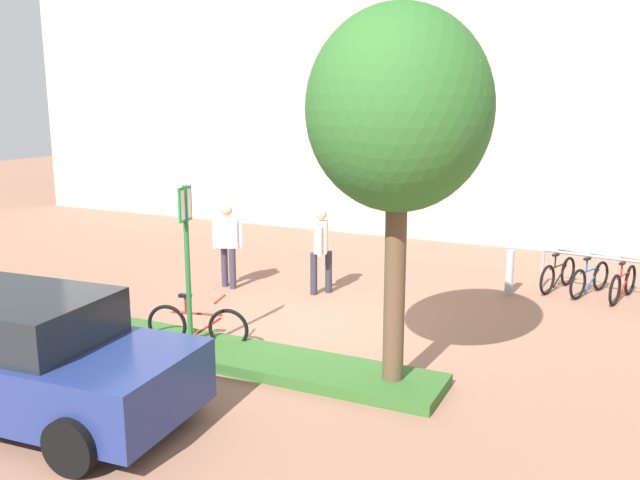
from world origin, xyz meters
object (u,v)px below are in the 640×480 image
(parking_sign_post, at_px, (187,246))
(bike_at_sign, at_px, (198,326))
(person_casual_tan, at_px, (321,246))
(car_navy_sedan, at_px, (22,356))
(tree_sidewalk, at_px, (399,112))
(bollard_steel, at_px, (509,272))
(bike_rack_cluster, at_px, (640,285))
(person_shirt_blue, at_px, (228,241))

(parking_sign_post, height_order, bike_at_sign, parking_sign_post)
(person_casual_tan, xyz_separation_m, car_navy_sedan, (-1.07, -6.32, -0.23))
(tree_sidewalk, distance_m, car_navy_sedan, 5.55)
(bollard_steel, xyz_separation_m, car_navy_sedan, (-4.47, -7.88, 0.31))
(car_navy_sedan, bearing_deg, bike_rack_cluster, 50.83)
(bike_rack_cluster, bearing_deg, person_shirt_blue, -162.01)
(bike_at_sign, xyz_separation_m, person_casual_tan, (0.49, 3.50, 0.63))
(parking_sign_post, height_order, car_navy_sedan, parking_sign_post)
(person_shirt_blue, bearing_deg, bike_at_sign, -65.14)
(parking_sign_post, distance_m, bike_at_sign, 1.36)
(tree_sidewalk, height_order, bollard_steel, tree_sidewalk)
(bike_at_sign, bearing_deg, bollard_steel, 52.49)
(tree_sidewalk, distance_m, bollard_steel, 6.18)
(person_shirt_blue, height_order, car_navy_sedan, person_shirt_blue)
(person_shirt_blue, bearing_deg, bollard_steel, 20.42)
(bike_rack_cluster, bearing_deg, bollard_steel, -167.70)
(person_casual_tan, bearing_deg, bike_rack_cluster, 19.78)
(bike_at_sign, height_order, person_shirt_blue, person_shirt_blue)
(parking_sign_post, bearing_deg, bike_at_sign, 97.26)
(tree_sidewalk, bearing_deg, car_navy_sedan, -145.74)
(parking_sign_post, bearing_deg, tree_sidewalk, 1.08)
(bike_at_sign, distance_m, person_casual_tan, 3.59)
(person_casual_tan, bearing_deg, bollard_steel, 24.62)
(bike_at_sign, distance_m, car_navy_sedan, 2.91)
(person_casual_tan, distance_m, person_shirt_blue, 1.96)
(parking_sign_post, xyz_separation_m, car_navy_sedan, (-0.62, -2.59, -0.93))
(person_shirt_blue, bearing_deg, bike_rack_cluster, 17.99)
(tree_sidewalk, bearing_deg, bike_rack_cluster, 62.83)
(bike_rack_cluster, distance_m, person_casual_tan, 6.16)
(parking_sign_post, bearing_deg, car_navy_sedan, -103.41)
(bollard_steel, relative_size, person_shirt_blue, 0.52)
(bollard_steel, distance_m, person_casual_tan, 3.78)
(bike_at_sign, distance_m, bike_rack_cluster, 8.38)
(bike_at_sign, bearing_deg, tree_sidewalk, -2.91)
(person_shirt_blue, bearing_deg, person_casual_tan, 12.39)
(bike_rack_cluster, xyz_separation_m, person_casual_tan, (-5.76, -2.07, 0.64))
(person_casual_tan, bearing_deg, person_shirt_blue, -167.61)
(bike_at_sign, xyz_separation_m, bollard_steel, (3.89, 5.06, 0.10))
(bollard_steel, xyz_separation_m, person_casual_tan, (-3.40, -1.56, 0.53))
(person_casual_tan, relative_size, person_shirt_blue, 1.00)
(tree_sidewalk, height_order, bike_at_sign, tree_sidewalk)
(parking_sign_post, distance_m, person_casual_tan, 3.83)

